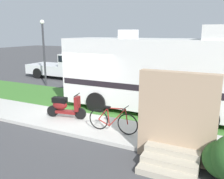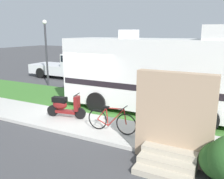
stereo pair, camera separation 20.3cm
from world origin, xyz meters
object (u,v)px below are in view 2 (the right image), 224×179
Objects in this scene: motorhome_rv at (156,73)px; pickup_truck_near at (74,65)px; bicycle at (111,121)px; bottle_green at (170,136)px; street_lamp_post at (46,46)px; scooter at (64,106)px.

pickup_truck_near is (-7.65, 4.76, -0.73)m from motorhome_rv.
motorhome_rv is 4.22× the size of bicycle.
pickup_truck_near is 11.67m from bottle_green.
street_lamp_post is (-9.14, 4.76, 2.26)m from bottle_green.
pickup_truck_near reaches higher than bottle_green.
pickup_truck_near is (-7.13, 7.70, 0.47)m from bicycle.
bottle_green is at bearing -39.41° from pickup_truck_near.
scooter is 6.20× the size of bottle_green.
scooter is 7.09m from street_lamp_post.
bottle_green is at bearing -62.83° from motorhome_rv.
motorhome_rv reaches higher than pickup_truck_near.
motorhome_rv is 4.69× the size of scooter.
bicycle is 1.92m from bottle_green.
scooter reaches higher than bottle_green.
bottle_green is 0.06× the size of street_lamp_post.
scooter is 2.31m from bicycle.
bicycle is 6.89× the size of bottle_green.
street_lamp_post is at bearing 137.11° from scooter.
scooter is 0.39× the size of street_lamp_post.
bottle_green is (9.00, -7.40, -0.76)m from pickup_truck_near.
bicycle is 0.43× the size of street_lamp_post.
bicycle is at bearing -10.58° from scooter.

